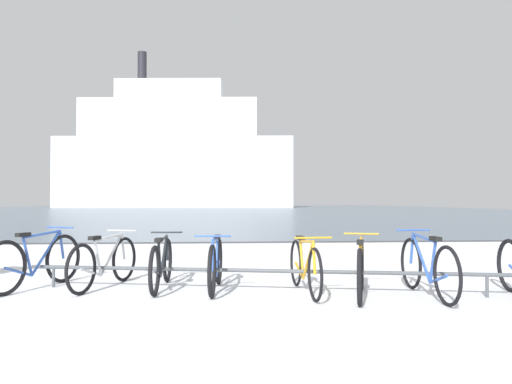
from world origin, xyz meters
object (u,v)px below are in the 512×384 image
at_px(bicycle_5, 361,269).
at_px(bicycle_3, 216,265).
at_px(bicycle_2, 162,264).
at_px(bicycle_6, 427,267).
at_px(bicycle_4, 305,266).
at_px(ferry_ship, 174,155).
at_px(bicycle_1, 105,262).
at_px(bicycle_0, 37,261).

bearing_deg(bicycle_5, bicycle_3, 163.95).
xyz_separation_m(bicycle_2, bicycle_6, (3.40, -0.77, 0.03)).
distance_m(bicycle_3, bicycle_5, 1.90).
bearing_deg(bicycle_4, ferry_ship, 97.14).
relative_size(bicycle_4, bicycle_5, 1.05).
xyz_separation_m(bicycle_2, bicycle_5, (2.56, -0.72, 0.01)).
bearing_deg(bicycle_5, bicycle_1, 165.75).
relative_size(bicycle_5, ferry_ship, 0.04).
bearing_deg(bicycle_2, bicycle_3, -15.03).
xyz_separation_m(bicycle_6, ferry_ship, (-11.40, 79.37, 8.94)).
xyz_separation_m(bicycle_4, bicycle_6, (1.50, -0.32, 0.02)).
distance_m(bicycle_4, bicycle_5, 0.71).
relative_size(bicycle_3, ferry_ship, 0.04).
distance_m(bicycle_3, ferry_ship, 79.78).
distance_m(bicycle_6, ferry_ship, 80.68).
relative_size(bicycle_2, bicycle_4, 0.99).
bearing_deg(ferry_ship, bicycle_2, -84.18).
bearing_deg(bicycle_6, bicycle_4, 168.04).
height_order(bicycle_2, bicycle_3, bicycle_3).
relative_size(bicycle_2, bicycle_3, 1.05).
distance_m(bicycle_1, bicycle_2, 0.81).
relative_size(bicycle_2, bicycle_6, 0.96).
distance_m(bicycle_0, bicycle_1, 0.90).
relative_size(bicycle_3, bicycle_5, 0.99).
xyz_separation_m(bicycle_3, bicycle_6, (2.65, -0.58, 0.02)).
xyz_separation_m(bicycle_0, bicycle_6, (5.10, -0.87, -0.00)).
bearing_deg(bicycle_4, bicycle_3, 167.42).
distance_m(bicycle_1, ferry_ship, 79.30).
bearing_deg(bicycle_0, bicycle_1, 2.24).
relative_size(bicycle_4, ferry_ship, 0.04).
height_order(bicycle_4, bicycle_6, bicycle_6).
bearing_deg(bicycle_6, bicycle_0, 170.31).
relative_size(bicycle_1, bicycle_6, 0.94).
distance_m(bicycle_1, bicycle_3, 1.57).
bearing_deg(bicycle_2, bicycle_5, -15.76).
relative_size(bicycle_1, bicycle_3, 1.03).
distance_m(bicycle_1, bicycle_5, 3.47).
distance_m(bicycle_4, ferry_ship, 80.17).
distance_m(bicycle_2, bicycle_4, 1.95).
xyz_separation_m(bicycle_1, bicycle_4, (2.70, -0.59, -0.00)).
relative_size(bicycle_4, bicycle_6, 0.97).
distance_m(bicycle_2, bicycle_5, 2.66).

